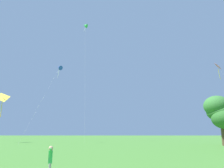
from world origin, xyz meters
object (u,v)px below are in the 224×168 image
Objects in this scene: kite_blue_delta at (60,68)px; kite_green_small at (85,26)px; kite_yellow_diamond at (2,101)px; kite_pink_low at (219,69)px; tree_right_cluster at (221,112)px; person_child_small at (50,160)px.

kite_green_small is at bearing 69.81° from kite_blue_delta.
kite_blue_delta reaches higher than kite_yellow_diamond.
kite_pink_low is at bearing -11.41° from kite_green_small.
kite_green_small is 16.03m from kite_blue_delta.
kite_green_small is at bearing 140.51° from tree_right_cluster.
kite_yellow_diamond is (-14.07, -7.18, -18.94)m from kite_green_small.
kite_blue_delta is 1.53× the size of kite_yellow_diamond.
kite_blue_delta is 31.02m from kite_pink_low.
kite_blue_delta is 12.48m from kite_yellow_diamond.
person_child_small is at bearing -76.12° from kite_blue_delta.
kite_pink_low reaches higher than kite_yellow_diamond.
kite_blue_delta is at bearing -110.19° from kite_green_small.
kite_green_small is 2.96× the size of kite_yellow_diamond.
kite_blue_delta reaches higher than tree_right_cluster.
kite_blue_delta is at bearing 103.88° from person_child_small.
kite_green_small is 23.64× the size of person_child_small.
kite_pink_low reaches higher than tree_right_cluster.
kite_green_small is 1.76× the size of kite_pink_low.
kite_pink_low is 43.55m from person_child_small.
tree_right_cluster is (24.57, -8.63, -9.03)m from kite_blue_delta.
tree_right_cluster is at bearing -16.33° from kite_yellow_diamond.
kite_yellow_diamond is at bearing 170.86° from kite_blue_delta.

